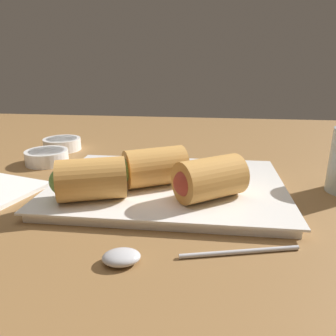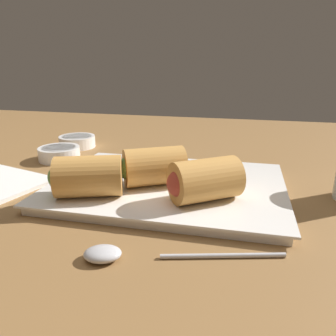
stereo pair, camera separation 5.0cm
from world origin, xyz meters
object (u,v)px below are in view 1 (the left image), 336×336
object	(u,v)px
serving_plate	(168,186)
dipping_bowl_far	(62,144)
spoon	(143,256)
dipping_bowl_near	(47,156)

from	to	relation	value
serving_plate	dipping_bowl_far	world-z (taller)	dipping_bowl_far
serving_plate	spoon	world-z (taller)	serving_plate
dipping_bowl_far	spoon	xyz separation A→B (cm)	(26.01, -39.73, -0.81)
serving_plate	spoon	bearing A→B (deg)	-90.86
dipping_bowl_near	dipping_bowl_far	world-z (taller)	same
dipping_bowl_near	spoon	world-z (taller)	dipping_bowl_near
dipping_bowl_far	spoon	bearing A→B (deg)	-56.79
serving_plate	dipping_bowl_near	bearing A→B (deg)	155.90
serving_plate	spoon	size ratio (longest dim) A/B	1.70
dipping_bowl_near	dipping_bowl_far	distance (cm)	10.03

